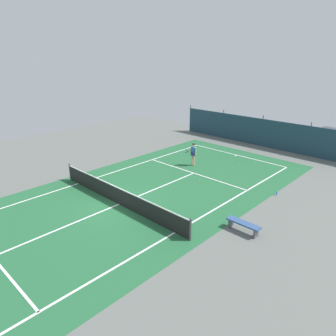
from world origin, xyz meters
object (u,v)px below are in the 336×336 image
object	(u,v)px
tennis_net	(119,196)
courtside_bench	(243,225)
tennis_ball_near_player	(239,165)
parked_car	(327,139)
tennis_player	(193,153)
tennis_ball_midcourt	(199,181)
water_bottle	(277,193)

from	to	relation	value
tennis_net	courtside_bench	xyz separation A→B (m)	(6.31, 2.21, -0.14)
tennis_ball_near_player	parked_car	bearing A→B (deg)	71.09
tennis_player	tennis_ball_midcourt	bearing A→B (deg)	148.03
tennis_ball_near_player	tennis_ball_midcourt	bearing A→B (deg)	-93.17
tennis_ball_near_player	tennis_ball_midcourt	distance (m)	4.43
tennis_player	water_bottle	world-z (taller)	tennis_player
tennis_player	tennis_ball_midcourt	size ratio (longest dim) A/B	24.85
tennis_net	tennis_ball_near_player	distance (m)	10.07
tennis_ball_near_player	water_bottle	bearing A→B (deg)	-34.74
tennis_net	tennis_player	xyz separation A→B (m)	(-1.04, 7.58, 0.45)
tennis_net	tennis_player	size ratio (longest dim) A/B	6.17
courtside_bench	water_bottle	distance (m)	4.85
tennis_net	tennis_ball_near_player	world-z (taller)	tennis_net
tennis_net	tennis_ball_midcourt	world-z (taller)	tennis_net
tennis_ball_near_player	courtside_bench	bearing A→B (deg)	-57.71
tennis_player	water_bottle	size ratio (longest dim) A/B	6.83
tennis_ball_near_player	tennis_ball_midcourt	world-z (taller)	same
tennis_ball_midcourt	tennis_net	bearing A→B (deg)	-101.92
parked_car	water_bottle	distance (m)	11.96
courtside_bench	tennis_net	bearing A→B (deg)	-160.72
tennis_ball_near_player	water_bottle	xyz separation A→B (m)	(4.25, -2.94, 0.09)
courtside_bench	water_bottle	world-z (taller)	courtside_bench
parked_car	water_bottle	xyz separation A→B (m)	(1.19, -11.87, -0.72)
courtside_bench	tennis_player	bearing A→B (deg)	143.82
tennis_net	tennis_ball_midcourt	xyz separation A→B (m)	(1.17, 5.53, -0.48)
tennis_net	courtside_bench	distance (m)	6.69
tennis_net	water_bottle	size ratio (longest dim) A/B	42.17
tennis_ball_midcourt	water_bottle	bearing A→B (deg)	18.24
tennis_net	parked_car	distance (m)	19.41
parked_car	courtside_bench	xyz separation A→B (m)	(1.84, -16.68, -0.46)
parked_car	water_bottle	size ratio (longest dim) A/B	18.36
tennis_net	water_bottle	xyz separation A→B (m)	(5.66, 7.01, -0.39)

